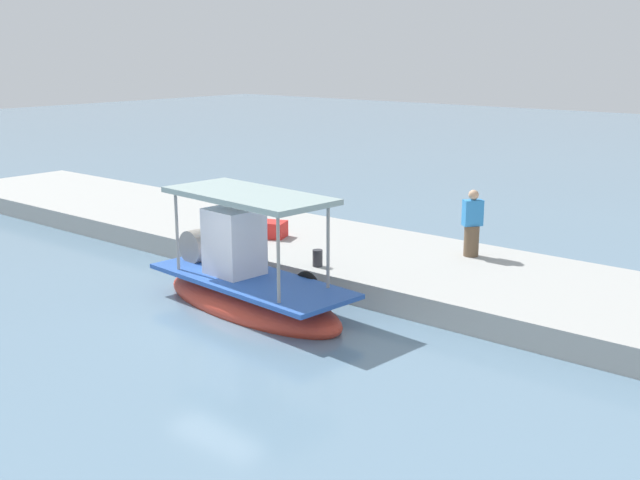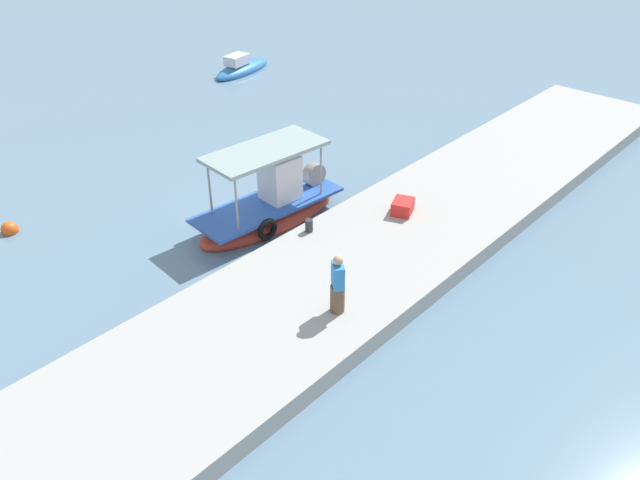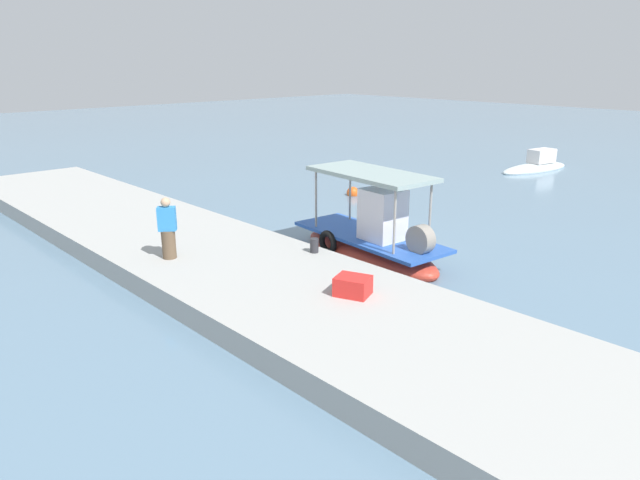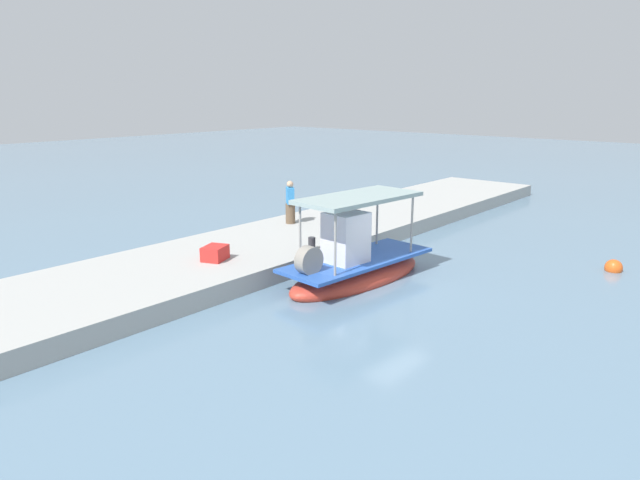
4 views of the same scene
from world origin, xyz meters
name	(u,v)px [view 1 (image 1 of 4)]	position (x,y,z in m)	size (l,w,h in m)	color
ground_plane	(239,319)	(0.00, 0.00, 0.00)	(120.00, 120.00, 0.00)	slate
dock_quay	(369,261)	(0.00, -4.71, 0.28)	(36.00, 4.92, 0.57)	#A7A8A4
main_fishing_boat	(248,286)	(0.36, -0.66, 0.51)	(5.47, 2.30, 2.96)	#BF3928
fisherman_near_bollard	(472,226)	(-2.30, -5.87, 1.33)	(0.52, 0.54, 1.68)	brown
mooring_bollard	(318,258)	(0.04, -2.68, 0.77)	(0.24, 0.24, 0.40)	#2D2D33
cargo_crate	(271,229)	(2.89, -4.12, 0.79)	(0.77, 0.61, 0.44)	red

